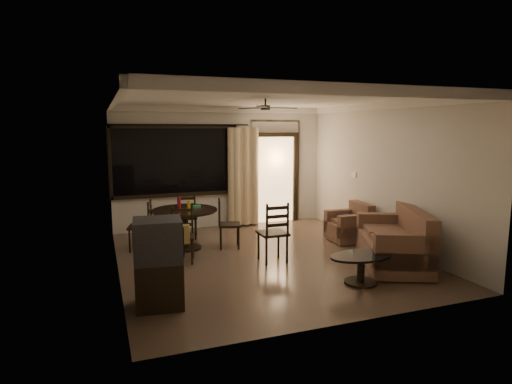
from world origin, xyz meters
name	(u,v)px	position (x,y,z in m)	size (l,w,h in m)	color
ground	(265,258)	(0.00, 0.00, 0.00)	(5.50, 5.50, 0.00)	#7F6651
room_shell	(261,150)	(0.59, 1.77, 1.83)	(5.50, 6.70, 5.50)	beige
dining_table	(185,218)	(-1.21, 1.11, 0.61)	(1.24, 1.24, 0.99)	black
dining_chair_west	(141,235)	(-2.02, 1.32, 0.28)	(0.51, 0.51, 0.95)	black
dining_chair_east	(229,233)	(-0.40, 0.90, 0.28)	(0.51, 0.51, 0.95)	black
dining_chair_south	(182,245)	(-1.43, 0.28, 0.31)	(0.51, 0.55, 0.95)	black
dining_chair_north	(188,225)	(-1.02, 1.87, 0.28)	(0.51, 0.51, 0.95)	black
tv_cabinet	(159,263)	(-2.05, -1.46, 0.58)	(0.66, 0.60, 1.16)	black
sofa	(397,244)	(1.95, -1.14, 0.38)	(1.58, 1.99, 0.94)	#40281E
armchair	(351,226)	(2.10, 0.51, 0.32)	(0.81, 0.81, 0.77)	#40281E
coffee_table	(361,264)	(0.89, -1.67, 0.29)	(1.00, 0.60, 0.44)	black
side_chair	(273,244)	(0.06, -0.23, 0.32)	(0.47, 0.47, 1.06)	black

